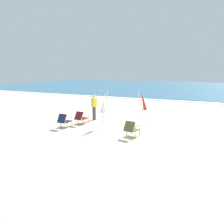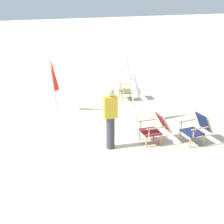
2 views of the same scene
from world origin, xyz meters
The scene contains 7 objects.
ground_plane centered at (0.00, 0.00, 0.00)m, with size 80.00×80.00×0.00m, color beige.
beach_chair_front_right centered at (-2.45, -1.60, 0.43)m, with size 0.60×0.74×0.80m.
beach_chair_front_left centered at (1.51, -1.57, 0.42)m, with size 0.71×0.85×0.79m.
beach_chair_mid_center centered at (-2.00, -0.59, 0.42)m, with size 0.65×0.82×0.78m.
umbrella_furled_white centered at (-0.45, -0.68, 1.37)m, with size 0.45×0.47×2.09m.
umbrella_furled_red centered at (1.20, 1.40, 1.32)m, with size 0.75×0.47×2.02m.
person_near_chairs centered at (-1.84, 0.69, 0.84)m, with size 0.26×0.37×1.63m.
Camera 2 is at (-8.58, 3.57, 3.84)m, focal length 50.00 mm.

